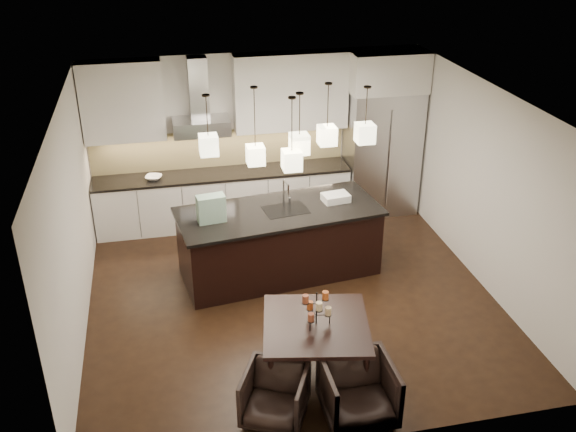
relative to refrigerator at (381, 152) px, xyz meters
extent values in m
cube|color=black|center=(-2.10, -2.38, -1.08)|extent=(5.50, 5.50, 0.02)
cube|color=white|center=(-2.10, -2.38, 1.73)|extent=(5.50, 5.50, 0.02)
cube|color=silver|center=(-2.10, 0.38, 0.32)|extent=(5.50, 0.02, 2.80)
cube|color=silver|center=(-2.10, -5.14, 0.32)|extent=(5.50, 0.02, 2.80)
cube|color=silver|center=(-4.86, -2.38, 0.32)|extent=(0.02, 5.50, 2.80)
cube|color=silver|center=(0.66, -2.38, 0.32)|extent=(0.02, 5.50, 2.80)
cube|color=#B7B7BA|center=(0.00, 0.00, 0.00)|extent=(1.20, 0.72, 2.15)
cube|color=silver|center=(0.00, 0.00, 1.40)|extent=(1.26, 0.72, 0.65)
cube|color=silver|center=(-2.73, 0.05, -0.64)|extent=(4.21, 0.62, 0.88)
cube|color=black|center=(-2.73, 0.05, -0.17)|extent=(4.21, 0.66, 0.04)
cube|color=#CDBD7D|center=(-2.73, 0.35, 0.16)|extent=(4.21, 0.02, 0.63)
cube|color=silver|center=(-4.20, 0.19, 1.10)|extent=(1.25, 0.35, 1.25)
cube|color=silver|center=(-1.55, 0.19, 1.10)|extent=(1.85, 0.35, 1.25)
cube|color=#B7B7BA|center=(-3.03, 0.10, 0.65)|extent=(0.90, 0.52, 0.24)
cube|color=#B7B7BA|center=(-3.03, 0.21, 1.24)|extent=(0.30, 0.28, 0.96)
imported|color=silver|center=(-3.84, 0.00, -0.12)|extent=(0.32, 0.32, 0.06)
cube|color=black|center=(-2.14, -1.73, -0.58)|extent=(2.90, 1.46, 0.98)
cube|color=black|center=(-2.14, -1.73, -0.07)|extent=(3.00, 1.56, 0.04)
cube|color=#195A43|center=(-3.10, -1.87, 0.14)|extent=(0.40, 0.25, 0.38)
cube|color=silver|center=(-1.27, -1.61, 0.01)|extent=(0.41, 0.31, 0.11)
cylinder|color=beige|center=(-2.04, -4.04, -0.20)|extent=(0.08, 0.08, 0.09)
cylinder|color=#BC5320|center=(-2.21, -3.89, -0.20)|extent=(0.08, 0.08, 0.09)
cylinder|color=brown|center=(-2.25, -4.12, -0.20)|extent=(0.08, 0.08, 0.09)
cylinder|color=#BC5320|center=(-2.05, -3.95, -0.05)|extent=(0.08, 0.08, 0.09)
cylinder|color=brown|center=(-2.29, -3.98, -0.05)|extent=(0.08, 0.08, 0.09)
cylinder|color=beige|center=(-2.17, -4.14, -0.05)|extent=(0.08, 0.08, 0.09)
imported|color=black|center=(-2.76, -4.62, -0.77)|extent=(0.87, 0.88, 0.61)
imported|color=black|center=(-1.90, -4.79, -0.73)|extent=(0.74, 0.76, 0.69)
cube|color=beige|center=(-3.08, -1.88, 1.06)|extent=(0.24, 0.24, 0.26)
cube|color=beige|center=(-2.44, -1.64, 0.78)|extent=(0.24, 0.24, 0.26)
cube|color=beige|center=(-1.92, -2.04, 1.04)|extent=(0.24, 0.24, 0.26)
cube|color=beige|center=(-1.44, -1.67, 0.99)|extent=(0.24, 0.24, 0.26)
cube|color=beige|center=(-0.99, -1.94, 1.08)|extent=(0.24, 0.24, 0.26)
cube|color=beige|center=(-2.06, -2.21, 0.89)|extent=(0.24, 0.24, 0.26)
camera|label=1|loc=(-3.71, -9.72, 3.96)|focal=40.00mm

